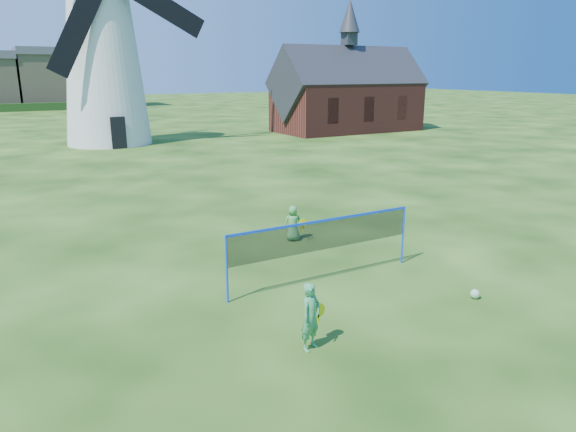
% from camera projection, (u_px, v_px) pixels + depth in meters
% --- Properties ---
extents(ground, '(220.00, 220.00, 0.00)m').
position_uv_depth(ground, '(291.00, 281.00, 12.80)').
color(ground, black).
rests_on(ground, ground).
extents(windmill, '(12.97, 5.68, 17.45)m').
position_uv_depth(windmill, '(103.00, 55.00, 35.51)').
color(windmill, silver).
rests_on(windmill, ground).
extents(chapel, '(12.49, 6.05, 10.56)m').
position_uv_depth(chapel, '(348.00, 95.00, 44.44)').
color(chapel, '#5E261F').
rests_on(chapel, ground).
extents(badminton_net, '(5.05, 0.05, 1.55)m').
position_uv_depth(badminton_net, '(323.00, 236.00, 12.54)').
color(badminton_net, blue).
rests_on(badminton_net, ground).
extents(player_girl, '(0.69, 0.46, 1.28)m').
position_uv_depth(player_girl, '(311.00, 317.00, 9.54)').
color(player_girl, '#3C965A').
rests_on(player_girl, ground).
extents(player_boy, '(0.67, 0.53, 1.07)m').
position_uv_depth(player_boy, '(293.00, 223.00, 15.77)').
color(player_boy, '#489548').
rests_on(player_boy, ground).
extents(play_ball, '(0.22, 0.22, 0.22)m').
position_uv_depth(play_ball, '(475.00, 294.00, 11.81)').
color(play_ball, green).
rests_on(play_ball, ground).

